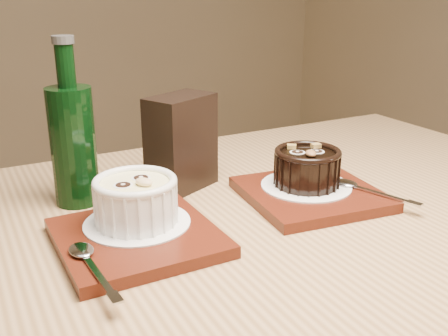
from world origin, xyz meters
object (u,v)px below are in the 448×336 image
Objects in this scene: table at (238,299)px; condiment_stand at (181,143)px; green_bottle at (73,141)px; tray_right at (311,194)px; ramekin_dark at (307,166)px; tray_left at (137,238)px; ramekin_white at (136,198)px.

table is 0.24m from condiment_stand.
table is 0.31m from green_bottle.
tray_right is 0.04m from ramekin_dark.
table is at bearing -164.47° from tray_right.
condiment_stand is 0.61× the size of green_bottle.
ramekin_dark is (0.00, 0.01, 0.04)m from tray_right.
tray_left is at bearing -153.51° from ramekin_dark.
ramekin_white is at bearing 174.18° from tray_right.
tray_right reaches higher than table.
tray_right is 1.29× the size of condiment_stand.
table is at bearing -22.13° from tray_left.
tray_left is at bearing 157.87° from table.
ramekin_dark reaches higher than table.
ramekin_white is 0.26m from tray_right.
tray_right is at bearing 15.53° from table.
condiment_stand is at bearing 161.71° from ramekin_dark.
tray_right is at bearing -28.72° from ramekin_white.
ramekin_dark is (0.26, -0.01, -0.00)m from ramekin_white.
condiment_stand is at bearing 45.98° from tray_left.
tray_right is at bearing -0.90° from tray_left.
table is 12.37× the size of ramekin_white.
tray_left and tray_right have the same top height.
table is 13.18× the size of ramekin_dark.
condiment_stand is (-0.13, 0.14, 0.06)m from tray_right.
tray_left reaches higher than table.
ramekin_dark is at bearing 1.90° from tray_left.
ramekin_white is 0.56× the size of tray_right.
tray_left is 1.90× the size of ramekin_dark.
ramekin_dark is (0.27, 0.01, 0.04)m from tray_left.
green_bottle is at bearing 150.00° from tray_right.
condiment_stand is (-0.14, 0.13, 0.02)m from ramekin_dark.
ramekin_dark is at bearing -42.87° from condiment_stand.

